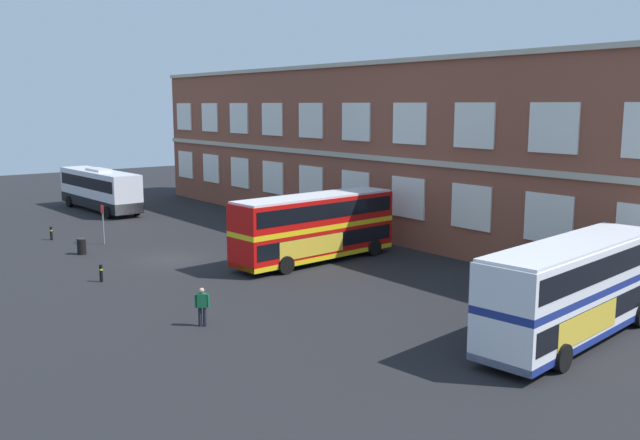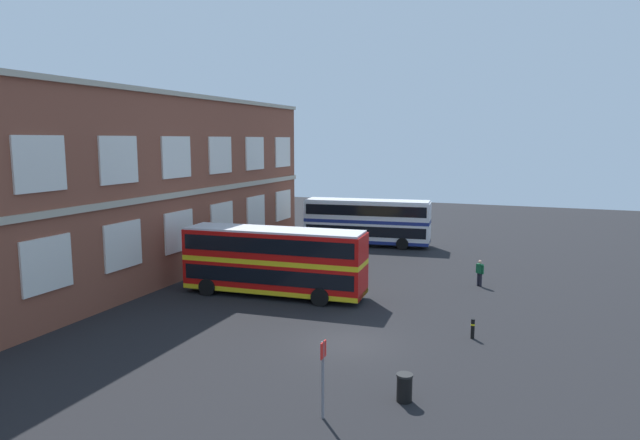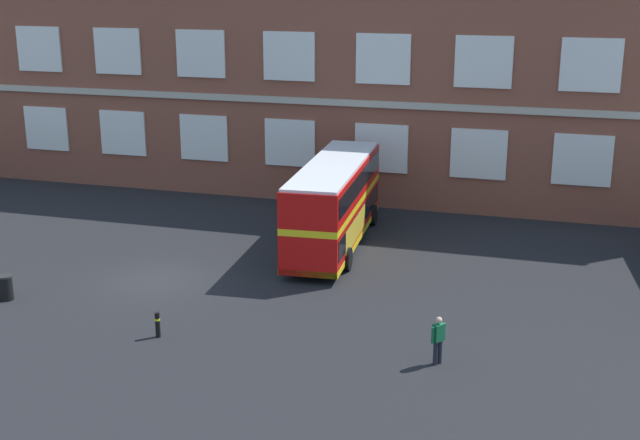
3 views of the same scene
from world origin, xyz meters
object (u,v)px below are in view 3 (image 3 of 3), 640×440
(double_decker_near, at_px, (334,202))
(station_litter_bin, at_px, (6,287))
(waiting_passenger, at_px, (438,338))
(safety_bollard_east, at_px, (158,324))

(double_decker_near, distance_m, station_litter_bin, 15.10)
(waiting_passenger, bearing_deg, double_decker_near, 121.02)
(double_decker_near, height_order, station_litter_bin, double_decker_near)
(double_decker_near, bearing_deg, waiting_passenger, -58.98)
(double_decker_near, relative_size, station_litter_bin, 10.83)
(safety_bollard_east, bearing_deg, waiting_passenger, 4.16)
(station_litter_bin, height_order, safety_bollard_east, station_litter_bin)
(double_decker_near, distance_m, safety_bollard_east, 12.55)
(station_litter_bin, xyz_separation_m, safety_bollard_east, (7.52, -1.52, -0.03))
(double_decker_near, xyz_separation_m, safety_bollard_east, (-3.22, -12.02, -1.66))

